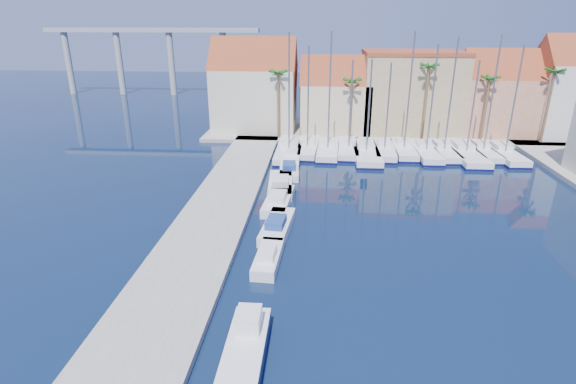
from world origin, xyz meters
name	(u,v)px	position (x,y,z in m)	size (l,w,h in m)	color
ground	(315,335)	(0.00, 0.00, 0.00)	(260.00, 260.00, 0.00)	black
quay_west	(211,222)	(-9.00, 13.50, 0.25)	(6.00, 77.00, 0.50)	gray
shore_north	(387,131)	(10.00, 48.00, 0.25)	(54.00, 16.00, 0.50)	gray
fishing_boat	(246,346)	(-3.47, -2.00, 0.68)	(1.97, 5.86, 2.05)	#0E1855
motorboat_west_0	(268,258)	(-3.46, 7.40, 0.51)	(1.88, 5.15, 1.40)	white
motorboat_west_1	(277,226)	(-3.33, 12.62, 0.51)	(2.57, 6.43, 1.40)	white
motorboat_west_2	(278,200)	(-3.77, 18.14, 0.51)	(2.62, 6.94, 1.40)	white
motorboat_west_3	(280,184)	(-3.96, 22.45, 0.51)	(2.85, 7.46, 1.40)	white
motorboat_west_4	(289,169)	(-3.43, 27.45, 0.51)	(2.44, 6.57, 1.40)	white
motorboat_west_5	(292,156)	(-3.44, 32.58, 0.51)	(2.06, 6.09, 1.40)	white
motorboat_west_6	(297,143)	(-3.14, 38.66, 0.51)	(2.31, 6.79, 1.40)	white
sailboat_0	(289,150)	(-3.98, 35.27, 0.58)	(3.18, 11.98, 14.82)	white
sailboat_1	(308,147)	(-1.66, 36.48, 0.59)	(3.28, 10.16, 13.24)	white
sailboat_2	(328,149)	(0.95, 35.72, 0.62)	(3.06, 9.95, 14.91)	white
sailboat_3	(349,148)	(3.62, 36.55, 0.58)	(3.13, 9.89, 11.65)	white
sailboat_4	(366,152)	(5.69, 35.08, 0.56)	(3.21, 11.88, 11.86)	white
sailboat_5	(384,150)	(8.14, 36.17, 0.58)	(3.04, 9.62, 11.40)	white
sailboat_6	(403,149)	(10.64, 36.68, 0.63)	(2.57, 9.41, 14.90)	white
sailboat_7	(425,151)	(13.20, 35.68, 0.60)	(2.71, 9.86, 13.56)	white
sailboat_8	(443,150)	(15.49, 36.17, 0.62)	(2.98, 9.52, 14.31)	white
sailboat_9	(464,153)	(18.02, 35.61, 0.56)	(3.24, 11.92, 11.78)	white
sailboat_10	(482,151)	(20.41, 36.47, 0.63)	(2.80, 9.36, 14.58)	white
sailboat_11	(503,153)	(22.71, 35.63, 0.60)	(3.13, 10.14, 13.47)	white
building_0	(255,89)	(-10.00, 47.00, 6.52)	(12.30, 9.00, 13.50)	beige
building_1	(335,98)	(2.00, 47.00, 5.30)	(10.30, 8.00, 11.00)	beige
building_2	(410,91)	(13.00, 48.00, 6.26)	(14.20, 10.20, 11.50)	tan
building_3	(496,96)	(25.00, 47.00, 5.86)	(10.30, 8.00, 12.00)	tan
building_4	(567,90)	(34.00, 46.00, 6.97)	(8.30, 8.00, 14.00)	silver
palm_0	(278,75)	(-6.00, 42.00, 9.08)	(2.60, 2.60, 10.15)	brown
palm_1	(352,83)	(4.00, 42.00, 8.14)	(2.60, 2.60, 9.15)	brown
palm_2	(429,69)	(14.00, 42.00, 10.02)	(2.60, 2.60, 11.15)	brown
palm_3	(490,81)	(22.00, 42.00, 8.61)	(2.60, 2.60, 9.65)	brown
palm_4	(554,74)	(30.00, 42.00, 9.55)	(2.60, 2.60, 10.65)	brown
viaduct	(148,48)	(-39.07, 82.00, 10.25)	(48.00, 2.20, 14.45)	#9E9E99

